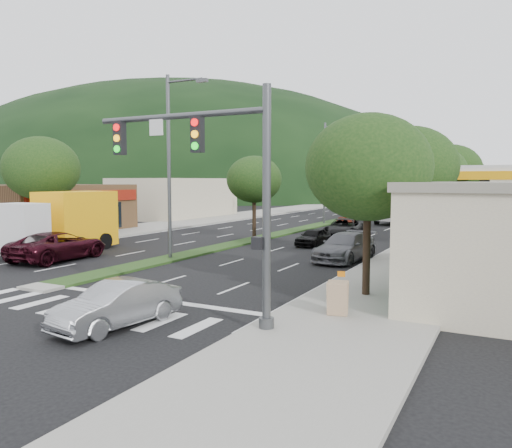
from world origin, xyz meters
The scene contains 28 objects.
ground centered at (0.00, 0.00, 0.00)m, with size 160.00×160.00×0.00m, color black.
sidewalk_right centered at (12.50, 25.00, 0.07)m, with size 5.00×90.00×0.15m, color gray.
sidewalk_left centered at (-13.00, 25.00, 0.07)m, with size 6.00×90.00×0.15m, color gray.
median centered at (0.00, 28.00, 0.06)m, with size 1.60×56.00×0.12m, color #213914.
crosswalk centered at (0.00, -2.00, 0.01)m, with size 19.00×2.20×0.01m, color silver.
traffic_signal centered at (9.03, -1.54, 4.65)m, with size 6.12×0.40×7.00m.
shop_left centered at (-18.46, 15.00, 2.01)m, with size 10.15×12.00×4.00m.
bldg_left_far centered at (-19.00, 34.00, 2.30)m, with size 9.00×14.00×4.60m, color beige.
hill_far centered at (-80.00, 110.00, 0.00)m, with size 176.00×132.00×82.00m, color black.
tree_r_a centered at (12.00, 4.00, 4.82)m, with size 4.60×4.60×6.63m.
tree_r_b centered at (12.00, 12.00, 5.04)m, with size 4.80×4.80×6.94m.
tree_r_c centered at (12.00, 20.00, 4.75)m, with size 4.40×4.40×6.48m.
tree_r_d centered at (12.00, 30.00, 5.18)m, with size 5.00×5.00×7.17m.
tree_r_e centered at (12.00, 40.00, 4.89)m, with size 4.60×4.60×6.71m.
tree_med_near centered at (0.00, 18.00, 4.43)m, with size 4.00×4.00×6.02m.
tree_med_far centered at (0.00, 44.00, 5.01)m, with size 4.80×4.80×6.94m.
tree_l_a centered at (-12.50, 10.00, 5.18)m, with size 5.20×5.20×7.25m.
streetlight_near centered at (0.21, 8.00, 5.58)m, with size 2.60×0.25×10.00m.
streetlight_mid centered at (0.21, 33.00, 5.58)m, with size 2.60×0.25×10.00m.
sedan_silver centered at (6.39, -3.00, 0.67)m, with size 1.43×4.09×1.35m, color #979A9E.
suv_maroon centered at (-5.29, 4.99, 0.79)m, with size 2.62×5.69×1.58m, color black.
car_queue_a centered at (4.93, 17.08, 0.59)m, with size 1.40×3.47×1.18m, color black.
car_queue_b centered at (8.68, 12.08, 0.75)m, with size 2.11×5.19×1.51m, color #4F5054.
car_queue_c centered at (4.04, 27.08, 0.60)m, with size 1.27×3.64×1.20m, color #4C160C.
car_queue_d centered at (5.49, 22.08, 0.75)m, with size 2.49×5.40×1.50m, color black.
box_truck centered at (-7.40, 7.46, 1.74)m, with size 3.35×7.63×3.67m.
motorhome centered at (6.47, 38.32, 1.91)m, with size 3.95×9.61×3.58m.
a_frame_sign centered at (11.98, 0.74, 0.78)m, with size 0.78×0.85×1.43m.
Camera 1 is at (16.76, -14.02, 4.36)m, focal length 35.00 mm.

